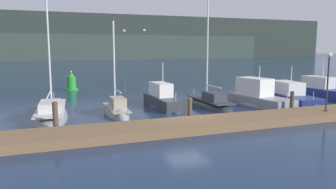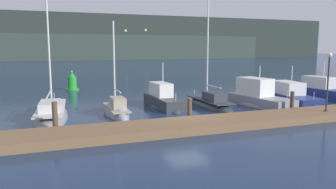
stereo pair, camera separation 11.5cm
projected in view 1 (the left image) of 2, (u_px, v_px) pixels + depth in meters
name	position (u px, v px, depth m)	size (l,w,h in m)	color
ground_plane	(187.00, 121.00, 20.39)	(400.00, 400.00, 0.00)	#192D4C
dock	(202.00, 124.00, 18.43)	(39.80, 2.80, 0.45)	brown
mooring_pile_1	(55.00, 118.00, 17.16)	(0.28, 0.28, 1.70)	#4C3D2D
mooring_pile_2	(190.00, 110.00, 19.88)	(0.28, 0.28, 1.47)	#4C3D2D
mooring_pile_3	(292.00, 102.00, 22.58)	(0.28, 0.28, 1.53)	#4C3D2D
sailboat_berth_3	(52.00, 116.00, 21.08)	(2.58, 8.04, 10.70)	gray
sailboat_berth_4	(117.00, 113.00, 22.23)	(1.47, 5.06, 7.07)	gray
motorboat_berth_5	(163.00, 103.00, 24.89)	(1.84, 5.57, 3.88)	#2D3338
sailboat_berth_6	(210.00, 105.00, 25.27)	(1.86, 6.20, 9.58)	#2D3338
motorboat_berth_7	(259.00, 101.00, 25.77)	(3.05, 6.61, 3.76)	gray
motorboat_berth_8	(290.00, 98.00, 27.90)	(3.26, 7.06, 3.61)	navy
motorboat_berth_9	(322.00, 94.00, 29.70)	(2.71, 6.23, 3.86)	navy
channel_buoy	(72.00, 83.00, 34.96)	(1.39, 1.39, 2.08)	green
dock_lamppost	(328.00, 72.00, 20.74)	(0.32, 0.32, 3.75)	#2D2D33
hillside_backdrop	(68.00, 38.00, 127.96)	(240.00, 23.00, 17.60)	#28332D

